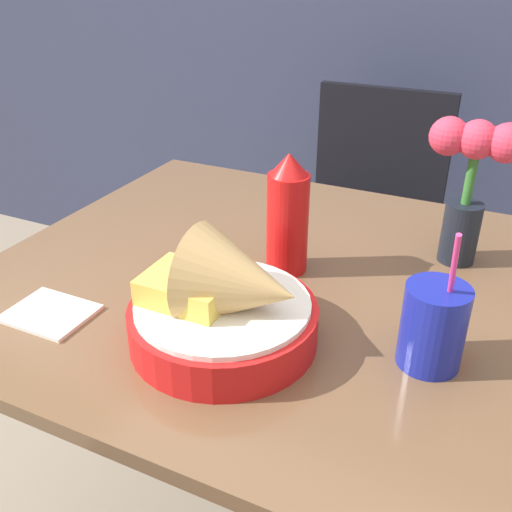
# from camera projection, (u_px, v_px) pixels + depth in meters

# --- Properties ---
(dining_table) EXTENTS (0.90, 0.85, 0.78)m
(dining_table) POSITION_uv_depth(u_px,v_px,m) (262.00, 330.00, 1.03)
(dining_table) COLOR brown
(dining_table) RESTS_ON ground_plane
(chair_far_window) EXTENTS (0.40, 0.40, 0.91)m
(chair_far_window) POSITION_uv_depth(u_px,v_px,m) (368.00, 217.00, 1.73)
(chair_far_window) COLOR black
(chair_far_window) RESTS_ON ground_plane
(food_basket) EXTENTS (0.26, 0.26, 0.17)m
(food_basket) POSITION_uv_depth(u_px,v_px,m) (229.00, 306.00, 0.76)
(food_basket) COLOR red
(food_basket) RESTS_ON dining_table
(ketchup_bottle) EXTENTS (0.07, 0.07, 0.20)m
(ketchup_bottle) POSITION_uv_depth(u_px,v_px,m) (288.00, 215.00, 0.93)
(ketchup_bottle) COLOR red
(ketchup_bottle) RESTS_ON dining_table
(drink_cup) EXTENTS (0.08, 0.08, 0.20)m
(drink_cup) POSITION_uv_depth(u_px,v_px,m) (433.00, 329.00, 0.73)
(drink_cup) COLOR #192399
(drink_cup) RESTS_ON dining_table
(flower_vase) EXTENTS (0.15, 0.06, 0.25)m
(flower_vase) POSITION_uv_depth(u_px,v_px,m) (471.00, 175.00, 0.93)
(flower_vase) COLOR black
(flower_vase) RESTS_ON dining_table
(napkin) EXTENTS (0.12, 0.10, 0.01)m
(napkin) POSITION_uv_depth(u_px,v_px,m) (50.00, 313.00, 0.85)
(napkin) COLOR white
(napkin) RESTS_ON dining_table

